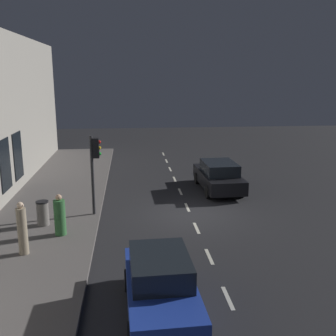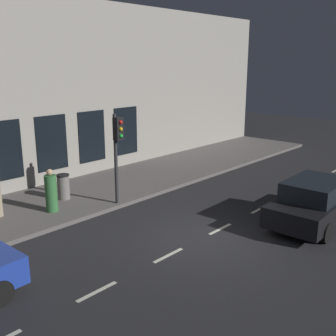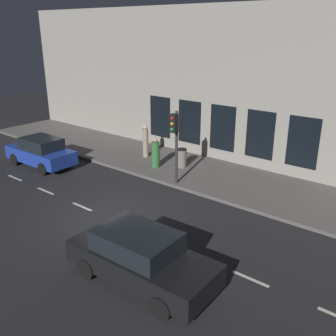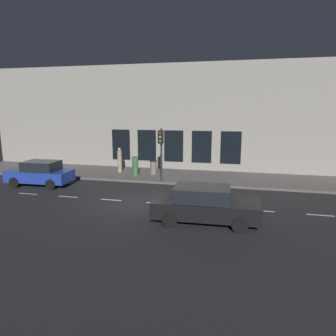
# 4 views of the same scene
# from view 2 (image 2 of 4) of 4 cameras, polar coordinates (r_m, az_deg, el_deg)

# --- Properties ---
(ground_plane) EXTENTS (60.00, 60.00, 0.00)m
(ground_plane) POSITION_cam_2_polar(r_m,az_deg,el_deg) (13.18, 4.81, -9.84)
(ground_plane) COLOR #232326
(sidewalk) EXTENTS (4.50, 32.00, 0.15)m
(sidewalk) POSITION_cam_2_polar(r_m,az_deg,el_deg) (17.39, -11.71, -3.64)
(sidewalk) COLOR #5B5654
(sidewalk) RESTS_ON ground
(building_facade) EXTENTS (0.65, 32.00, 8.24)m
(building_facade) POSITION_cam_2_polar(r_m,az_deg,el_deg) (18.73, -17.04, 9.95)
(building_facade) COLOR gray
(building_facade) RESTS_ON ground
(lane_centre_line) EXTENTS (0.12, 27.20, 0.01)m
(lane_centre_line) POSITION_cam_2_polar(r_m,az_deg,el_deg) (13.92, 7.36, -8.51)
(lane_centre_line) COLOR beige
(lane_centre_line) RESTS_ON ground
(traffic_light) EXTENTS (0.48, 0.32, 3.45)m
(traffic_light) POSITION_cam_2_polar(r_m,az_deg,el_deg) (15.21, -7.14, 3.60)
(traffic_light) COLOR #2D2D30
(traffic_light) RESTS_ON sidewalk
(parked_car_0) EXTENTS (2.08, 4.60, 1.58)m
(parked_car_0) POSITION_cam_2_polar(r_m,az_deg,el_deg) (14.95, 20.06, -4.42)
(parked_car_0) COLOR black
(parked_car_0) RESTS_ON ground
(pedestrian_1) EXTENTS (0.60, 0.60, 1.60)m
(pedestrian_1) POSITION_cam_2_polar(r_m,az_deg,el_deg) (15.33, -16.13, -3.31)
(pedestrian_1) COLOR #336B38
(pedestrian_1) RESTS_ON sidewalk
(trash_bin) EXTENTS (0.50, 0.50, 1.01)m
(trash_bin) POSITION_cam_2_polar(r_m,az_deg,el_deg) (16.64, -14.50, -2.55)
(trash_bin) COLOR slate
(trash_bin) RESTS_ON sidewalk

